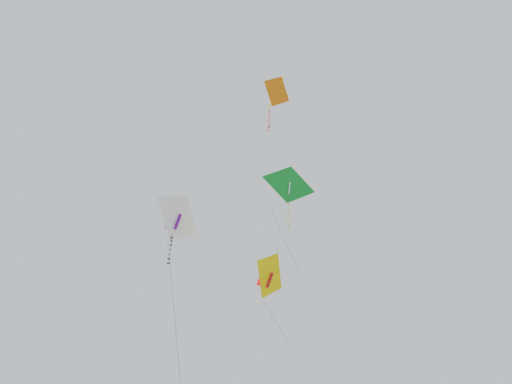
# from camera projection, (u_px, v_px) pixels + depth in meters

# --- Properties ---
(kite_diamond_mid_left) EXTENTS (1.08, 2.14, 4.30)m
(kite_diamond_mid_left) POSITION_uv_depth(u_px,v_px,m) (277.00, 91.00, 28.80)
(kite_diamond_mid_left) COLOR orange
(kite_delta_far_centre) EXTENTS (2.04, 3.49, 7.89)m
(kite_delta_far_centre) POSITION_uv_depth(u_px,v_px,m) (289.00, 185.00, 35.29)
(kite_delta_far_centre) COLOR green
(kite_delta_highest) EXTENTS (3.50, 2.98, 5.73)m
(kite_delta_highest) POSITION_uv_depth(u_px,v_px,m) (269.00, 276.00, 29.24)
(kite_delta_highest) COLOR yellow
(kite_delta_near_left) EXTENTS (3.12, 2.85, 10.47)m
(kite_delta_near_left) POSITION_uv_depth(u_px,v_px,m) (177.00, 218.00, 27.73)
(kite_delta_near_left) COLOR white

